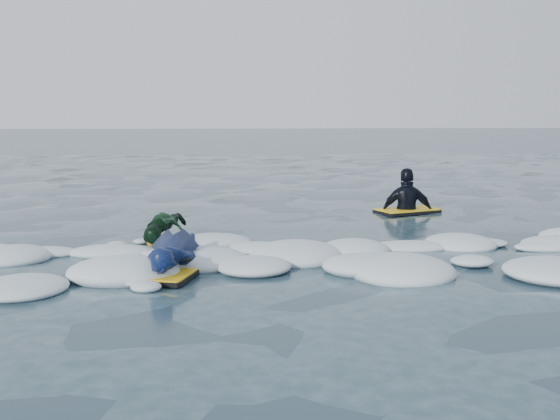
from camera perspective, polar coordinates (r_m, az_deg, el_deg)
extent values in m
plane|color=#173037|center=(7.70, -4.53, -5.74)|extent=(120.00, 120.00, 0.00)
cube|color=black|center=(7.96, -8.85, -5.07)|extent=(0.86, 1.20, 0.05)
cube|color=yellow|center=(7.95, -8.86, -4.82)|extent=(0.83, 1.17, 0.02)
imported|color=navy|center=(8.16, -8.72, -3.31)|extent=(0.66, 1.64, 0.39)
cube|color=black|center=(9.45, -9.45, -3.02)|extent=(0.55, 0.84, 0.04)
cube|color=yellow|center=(9.45, -9.45, -2.87)|extent=(0.53, 0.82, 0.01)
cube|color=#1866B5|center=(9.45, -9.45, -2.81)|extent=(0.26, 0.75, 0.00)
imported|color=black|center=(9.61, -9.36, -1.54)|extent=(0.75, 1.24, 0.44)
cube|color=black|center=(12.74, 10.29, -0.11)|extent=(1.26, 0.99, 0.06)
cube|color=yellow|center=(12.74, 10.29, 0.06)|extent=(1.23, 0.96, 0.02)
imported|color=black|center=(12.75, 10.28, -0.36)|extent=(1.00, 0.47, 1.66)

